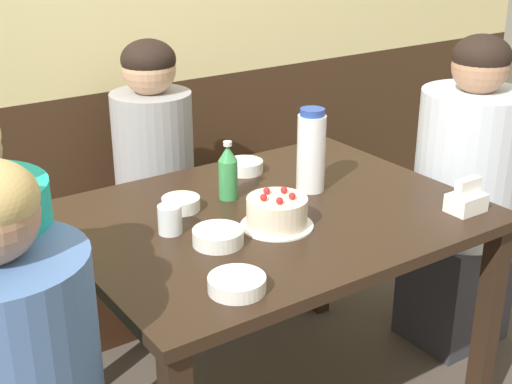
# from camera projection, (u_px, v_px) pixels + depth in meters

# --- Properties ---
(back_wall) EXTENTS (4.80, 0.04, 2.50)m
(back_wall) POSITION_uv_depth(u_px,v_px,m) (113.00, 0.00, 2.74)
(back_wall) COLOR #3D2819
(back_wall) RESTS_ON ground_plane
(bench_seat) EXTENTS (1.89, 0.38, 0.48)m
(bench_seat) POSITION_uv_depth(u_px,v_px,m) (154.00, 255.00, 2.96)
(bench_seat) COLOR #381E11
(bench_seat) RESTS_ON ground_plane
(dining_table) EXTENTS (1.21, 0.92, 0.74)m
(dining_table) POSITION_uv_depth(u_px,v_px,m) (270.00, 240.00, 2.17)
(dining_table) COLOR black
(dining_table) RESTS_ON ground_plane
(birthday_cake) EXTENTS (0.21, 0.21, 0.11)m
(birthday_cake) POSITION_uv_depth(u_px,v_px,m) (277.00, 213.00, 2.02)
(birthday_cake) COLOR white
(birthday_cake) RESTS_ON dining_table
(water_pitcher) EXTENTS (0.09, 0.09, 0.27)m
(water_pitcher) POSITION_uv_depth(u_px,v_px,m) (311.00, 151.00, 2.25)
(water_pitcher) COLOR white
(water_pitcher) RESTS_ON dining_table
(soju_bottle) EXTENTS (0.06, 0.06, 0.19)m
(soju_bottle) POSITION_uv_depth(u_px,v_px,m) (228.00, 172.00, 2.20)
(soju_bottle) COLOR #388E4C
(soju_bottle) RESTS_ON dining_table
(napkin_holder) EXTENTS (0.11, 0.08, 0.11)m
(napkin_holder) POSITION_uv_depth(u_px,v_px,m) (466.00, 199.00, 2.12)
(napkin_holder) COLOR white
(napkin_holder) RESTS_ON dining_table
(bowl_soup_white) EXTENTS (0.14, 0.14, 0.04)m
(bowl_soup_white) POSITION_uv_depth(u_px,v_px,m) (237.00, 284.00, 1.69)
(bowl_soup_white) COLOR white
(bowl_soup_white) RESTS_ON dining_table
(bowl_rice_small) EXTENTS (0.12, 0.12, 0.04)m
(bowl_rice_small) POSITION_uv_depth(u_px,v_px,m) (181.00, 204.00, 2.14)
(bowl_rice_small) COLOR white
(bowl_rice_small) RESTS_ON dining_table
(bowl_side_dish) EXTENTS (0.14, 0.14, 0.04)m
(bowl_side_dish) POSITION_uv_depth(u_px,v_px,m) (218.00, 237.00, 1.92)
(bowl_side_dish) COLOR white
(bowl_side_dish) RESTS_ON dining_table
(bowl_sauce_shallow) EXTENTS (0.13, 0.13, 0.04)m
(bowl_sauce_shallow) POSITION_uv_depth(u_px,v_px,m) (245.00, 166.00, 2.44)
(bowl_sauce_shallow) COLOR white
(bowl_sauce_shallow) RESTS_ON dining_table
(glass_water_tall) EXTENTS (0.07, 0.07, 0.08)m
(glass_water_tall) POSITION_uv_depth(u_px,v_px,m) (170.00, 219.00, 1.98)
(glass_water_tall) COLOR silver
(glass_water_tall) RESTS_ON dining_table
(person_grey_tee) EXTENTS (0.38, 0.38, 1.19)m
(person_grey_tee) POSITION_uv_depth(u_px,v_px,m) (465.00, 197.00, 2.62)
(person_grey_tee) COLOR #33333D
(person_grey_tee) RESTS_ON ground_plane
(person_dark_striped) EXTENTS (0.30, 0.34, 1.15)m
(person_dark_striped) POSITION_uv_depth(u_px,v_px,m) (156.00, 199.00, 2.75)
(person_dark_striped) COLOR #33333D
(person_dark_striped) RESTS_ON ground_plane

